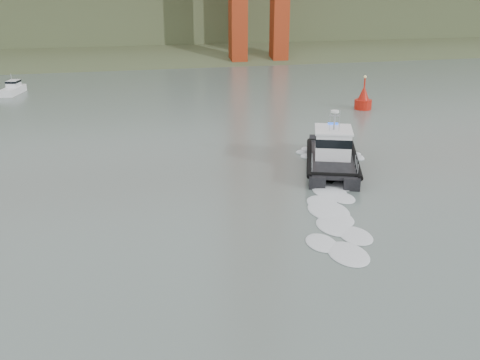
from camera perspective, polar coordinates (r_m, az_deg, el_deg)
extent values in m
plane|color=#4C5B54|center=(29.03, -0.61, -9.07)|extent=(400.00, 400.00, 0.00)
cube|color=#394628|center=(117.68, -10.98, 12.92)|extent=(500.00, 44.72, 16.25)
cube|color=#394628|center=(145.03, -11.79, 16.57)|extent=(500.00, 70.00, 18.00)
cube|color=black|center=(44.18, 8.15, 1.79)|extent=(4.69, 9.95, 1.11)
cube|color=black|center=(44.32, 11.38, 1.65)|extent=(4.69, 9.95, 1.11)
cube|color=black|center=(43.66, 9.83, 2.08)|extent=(6.54, 9.53, 0.23)
cube|color=white|center=(44.20, 9.87, 3.90)|extent=(3.77, 4.09, 2.13)
cube|color=black|center=(44.09, 9.90, 4.37)|extent=(3.84, 4.16, 0.69)
cube|color=white|center=(43.90, 9.96, 5.32)|extent=(4.00, 4.33, 0.15)
cylinder|color=gray|center=(43.44, 10.03, 6.19)|extent=(0.15, 0.15, 1.67)
cylinder|color=white|center=(43.26, 10.09, 7.20)|extent=(0.65, 0.65, 0.17)
cube|color=white|center=(80.28, -23.04, 8.74)|extent=(2.94, 5.39, 1.03)
cube|color=white|center=(80.52, -23.01, 9.40)|extent=(1.84, 2.33, 1.03)
cube|color=black|center=(80.47, -23.04, 9.64)|extent=(1.89, 2.38, 0.30)
cylinder|color=gray|center=(79.99, -23.22, 10.00)|extent=(0.07, 0.07, 1.03)
cylinder|color=#B0180C|center=(66.48, 12.97, 7.77)|extent=(2.05, 2.05, 1.37)
cone|color=#B0180C|center=(66.21, 13.07, 8.92)|extent=(1.59, 1.59, 2.05)
cylinder|color=#B0180C|center=(65.97, 13.16, 10.08)|extent=(0.18, 0.18, 1.14)
sphere|color=#E5D87F|center=(65.86, 13.21, 10.67)|extent=(0.34, 0.34, 0.34)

